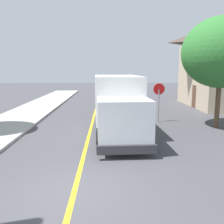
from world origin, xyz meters
name	(u,v)px	position (x,y,z in m)	size (l,w,h in m)	color
ground_plane	(74,192)	(0.00, 0.00, 0.00)	(120.00, 120.00, 0.00)	#424247
centre_line_yellow	(93,122)	(0.00, 10.00, 0.00)	(0.16, 56.00, 0.01)	gold
box_truck	(118,103)	(1.58, 6.49, 1.77)	(2.74, 7.29, 3.20)	silver
parked_car_near	(123,103)	(2.32, 13.84, 0.79)	(1.81, 4.41, 1.67)	maroon
parked_car_mid	(120,95)	(2.45, 20.29, 0.79)	(1.87, 4.43, 1.67)	#B7B7BC
stop_sign	(159,95)	(4.51, 9.91, 1.86)	(0.80, 0.10, 2.65)	gray
street_tree_far_side	(221,53)	(7.80, 8.22, 4.53)	(4.67, 4.67, 6.64)	brown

